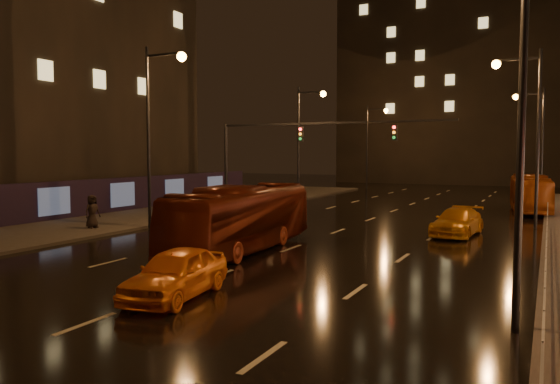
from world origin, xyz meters
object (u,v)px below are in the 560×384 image
Objects in this scene: bus_red at (242,218)px; taxi_near at (176,273)px; taxi_far at (457,222)px; pedestrian_c at (92,211)px; bus_curb at (530,193)px.

taxi_near is at bearing -77.95° from bus_red.
taxi_far is 2.61× the size of pedestrian_c.
taxi_far is (5.53, 16.39, -0.04)m from taxi_near.
taxi_near is at bearing -103.10° from taxi_far.
pedestrian_c is (-18.12, -7.17, 0.37)m from taxi_far.
bus_curb is at bearing -35.94° from pedestrian_c.
taxi_far is at bearing -59.59° from pedestrian_c.
bus_red is 2.15× the size of taxi_far.
taxi_near is 15.62m from pedestrian_c.
taxi_far is at bearing -107.37° from bus_curb.
bus_curb is 29.96m from pedestrian_c.
taxi_far is (-2.97, -14.10, -0.66)m from bus_curb.
bus_curb reaches higher than taxi_near.
taxi_far is at bearing 63.76° from taxi_near.
bus_curb is at bearing 66.81° from taxi_near.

